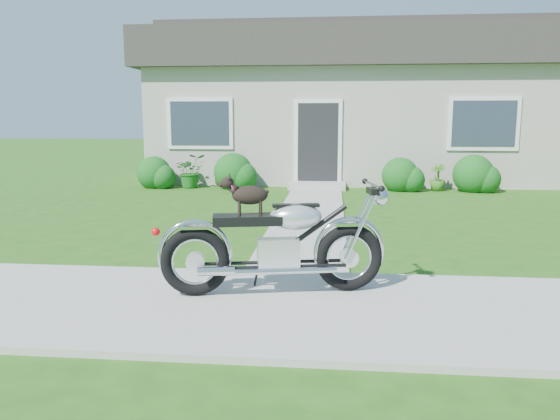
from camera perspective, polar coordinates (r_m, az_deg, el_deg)
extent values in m
plane|color=#235114|center=(5.21, 17.74, -10.32)|extent=(80.00, 80.00, 0.00)
cube|color=#9E9B93|center=(5.20, 17.76, -10.11)|extent=(24.00, 2.20, 0.04)
cube|color=#9E9B93|center=(9.94, 3.21, -0.38)|extent=(1.20, 8.00, 0.03)
cube|color=#AEA79D|center=(16.82, 9.47, 8.66)|extent=(12.00, 6.00, 3.00)
cube|color=#2D2B28|center=(16.91, 9.66, 15.45)|extent=(12.60, 6.60, 1.00)
cube|color=#2D2B28|center=(17.00, 9.73, 17.80)|extent=(12.60, 2.00, 0.60)
cube|color=black|center=(13.78, 3.97, 6.72)|extent=(1.00, 0.06, 2.10)
cube|color=#9E9B93|center=(13.51, 3.87, 2.54)|extent=(1.40, 0.70, 0.16)
cube|color=#2D3847|center=(14.17, -8.38, 8.95)|extent=(1.70, 0.05, 1.30)
cube|color=#2D3847|center=(14.22, 20.51, 8.45)|extent=(1.70, 0.05, 1.30)
sphere|color=#165318|center=(14.09, -13.02, 3.76)|extent=(0.86, 0.86, 0.86)
sphere|color=#165318|center=(13.45, 12.43, 3.55)|extent=(0.87, 0.87, 0.87)
sphere|color=#165318|center=(13.76, 19.55, 3.50)|extent=(0.95, 0.95, 0.95)
sphere|color=#165318|center=(13.58, -4.90, 3.95)|extent=(0.96, 0.96, 0.96)
imported|color=#195F19|center=(13.86, -9.31, 4.05)|extent=(0.98, 0.93, 0.85)
imported|color=#346C1D|center=(13.64, 16.14, 3.28)|extent=(0.51, 0.51, 0.65)
torus|color=black|center=(5.43, 7.22, -4.96)|extent=(0.68, 0.24, 0.67)
torus|color=black|center=(5.30, -8.85, -5.36)|extent=(0.68, 0.24, 0.67)
cube|color=silver|center=(5.31, -0.18, -4.67)|extent=(0.44, 0.31, 0.30)
ellipsoid|color=silver|center=(5.25, 1.66, -0.70)|extent=(0.56, 0.39, 0.26)
cube|color=black|center=(5.21, -3.47, -1.01)|extent=(0.69, 0.38, 0.09)
cube|color=silver|center=(5.36, 7.29, -1.44)|extent=(0.32, 0.20, 0.03)
cube|color=silver|center=(5.23, -8.95, -1.75)|extent=(0.32, 0.20, 0.03)
cylinder|color=silver|center=(5.35, 9.68, 2.62)|extent=(0.15, 0.59, 0.03)
sphere|color=silver|center=(5.39, 10.46, 1.35)|extent=(0.20, 0.20, 0.17)
cylinder|color=silver|center=(5.21, -0.04, -6.41)|extent=(1.09, 0.28, 0.06)
ellipsoid|color=black|center=(5.17, -3.16, 1.57)|extent=(0.37, 0.23, 0.18)
sphere|color=black|center=(5.15, -5.53, 2.87)|extent=(0.13, 0.13, 0.11)
cylinder|color=black|center=(5.23, -4.28, 0.30)|extent=(0.03, 0.03, 0.14)
cylinder|color=black|center=(5.15, -4.25, 0.16)|extent=(0.03, 0.03, 0.14)
cylinder|color=black|center=(5.24, -2.07, 0.34)|extent=(0.03, 0.03, 0.14)
cylinder|color=black|center=(5.16, -2.01, 0.19)|extent=(0.03, 0.03, 0.14)
torus|color=#BA3161|center=(5.16, -4.96, 2.32)|extent=(0.07, 0.10, 0.09)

